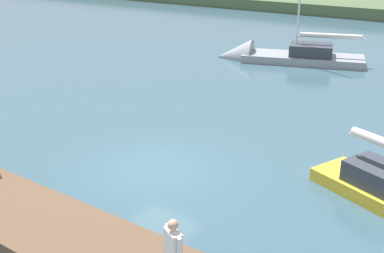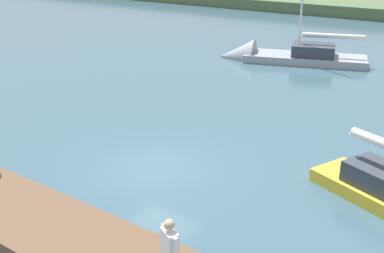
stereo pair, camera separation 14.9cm
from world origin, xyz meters
TOP-DOWN VIEW (x-y plane):
  - ground_plane at (0.00, 0.00)m, footprint 200.00×200.00m
  - dock_pier at (0.00, 4.91)m, footprint 20.25×2.48m
  - sailboat_far_left at (3.50, -16.93)m, footprint 9.74×5.44m
  - person_on_dock at (-4.56, 5.04)m, footprint 0.58×0.40m

SIDE VIEW (x-z plane):
  - ground_plane at x=0.00m, z-range 0.00..0.00m
  - sailboat_far_left at x=3.50m, z-range -5.01..5.37m
  - dock_pier at x=0.00m, z-range 0.00..0.56m
  - person_on_dock at x=-4.56m, z-range 0.68..2.34m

